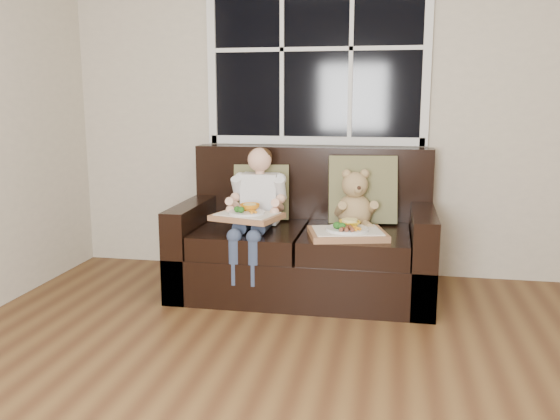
% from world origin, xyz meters
% --- Properties ---
extents(room_walls, '(4.52, 5.02, 2.71)m').
position_xyz_m(room_walls, '(0.00, 0.00, 1.59)').
color(room_walls, '#BAAF9A').
rests_on(room_walls, ground).
extents(window_back, '(1.62, 0.04, 1.37)m').
position_xyz_m(window_back, '(-0.40, 2.48, 1.65)').
color(window_back, black).
rests_on(window_back, room_walls).
extents(loveseat, '(1.70, 0.92, 0.96)m').
position_xyz_m(loveseat, '(-0.40, 2.02, 0.31)').
color(loveseat, black).
rests_on(loveseat, ground).
extents(pillow_left, '(0.41, 0.23, 0.40)m').
position_xyz_m(pillow_left, '(-0.74, 2.17, 0.64)').
color(pillow_left, olive).
rests_on(pillow_left, loveseat).
extents(pillow_right, '(0.49, 0.27, 0.48)m').
position_xyz_m(pillow_right, '(-0.03, 2.17, 0.68)').
color(pillow_right, olive).
rests_on(pillow_right, loveseat).
extents(child, '(0.36, 0.59, 0.81)m').
position_xyz_m(child, '(-0.71, 1.90, 0.63)').
color(child, silver).
rests_on(child, loveseat).
extents(teddy_bear, '(0.28, 0.34, 0.41)m').
position_xyz_m(teddy_bear, '(-0.07, 2.01, 0.61)').
color(teddy_bear, tan).
rests_on(teddy_bear, loveseat).
extents(tray_left, '(0.47, 0.41, 0.09)m').
position_xyz_m(tray_left, '(-0.73, 1.70, 0.58)').
color(tray_left, '#986845').
rests_on(tray_left, child).
extents(tray_right, '(0.54, 0.46, 0.11)m').
position_xyz_m(tray_right, '(-0.09, 1.73, 0.48)').
color(tray_right, '#986845').
rests_on(tray_right, loveseat).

